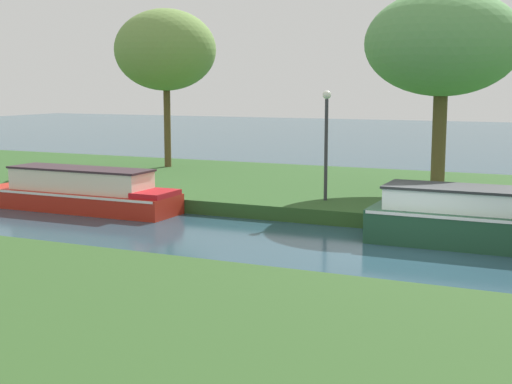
{
  "coord_description": "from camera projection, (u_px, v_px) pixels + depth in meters",
  "views": [
    {
      "loc": [
        3.57,
        -15.67,
        3.68
      ],
      "look_at": [
        -4.13,
        1.2,
        0.9
      ],
      "focal_mm": 50.13,
      "sensor_mm": 36.0,
      "label": 1
    }
  ],
  "objects": [
    {
      "name": "mooring_post_near",
      "position": [
        447.0,
        201.0,
        17.88
      ],
      "size": [
        0.17,
        0.17,
        0.82
      ],
      "primitive_type": "cylinder",
      "color": "#4A4230",
      "rests_on": "riverbank_far"
    },
    {
      "name": "lamp_post",
      "position": [
        326.0,
        132.0,
        20.26
      ],
      "size": [
        0.24,
        0.24,
        3.13
      ],
      "color": "#333338",
      "rests_on": "riverbank_far"
    },
    {
      "name": "riverbank_far",
      "position": [
        452.0,
        197.0,
        22.38
      ],
      "size": [
        72.0,
        10.0,
        0.4
      ],
      "primitive_type": "cube",
      "color": "#2A4F22",
      "rests_on": "ground_plane"
    },
    {
      "name": "red_barge",
      "position": [
        80.0,
        192.0,
        21.16
      ],
      "size": [
        6.37,
        1.6,
        1.27
      ],
      "color": "#B22416",
      "rests_on": "ground_plane"
    },
    {
      "name": "ground_plane",
      "position": [
        400.0,
        250.0,
        16.11
      ],
      "size": [
        120.0,
        120.0,
        0.0
      ],
      "primitive_type": "plane",
      "color": "#254352"
    },
    {
      "name": "willow_tree_left",
      "position": [
        165.0,
        50.0,
        28.28
      ],
      "size": [
        4.14,
        3.71,
        6.27
      ],
      "color": "brown",
      "rests_on": "riverbank_far"
    },
    {
      "name": "forest_narrowboat",
      "position": [
        483.0,
        220.0,
        16.43
      ],
      "size": [
        5.31,
        1.84,
        1.35
      ],
      "color": "#1E472F",
      "rests_on": "ground_plane"
    },
    {
      "name": "willow_tree_centre",
      "position": [
        442.0,
        44.0,
        21.73
      ],
      "size": [
        4.77,
        4.29,
        6.16
      ],
      "color": "brown",
      "rests_on": "riverbank_far"
    }
  ]
}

